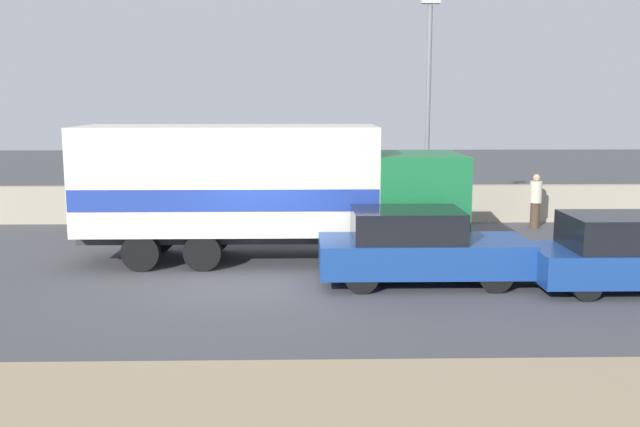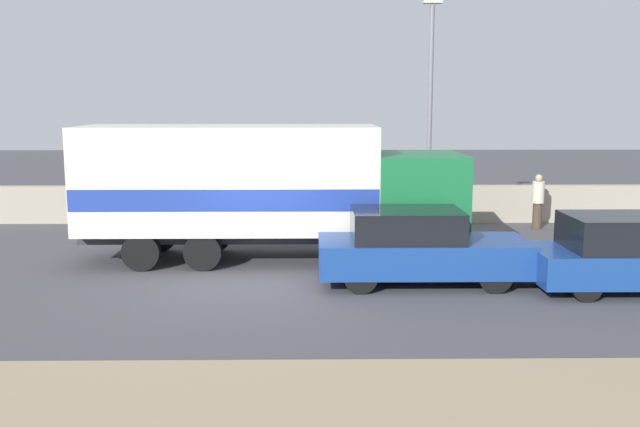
{
  "view_description": "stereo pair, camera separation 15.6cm",
  "coord_description": "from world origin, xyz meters",
  "px_view_note": "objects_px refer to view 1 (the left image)",
  "views": [
    {
      "loc": [
        1.02,
        -15.16,
        3.9
      ],
      "look_at": [
        1.4,
        0.74,
        1.33
      ],
      "focal_mm": 40.0,
      "sensor_mm": 36.0,
      "label": 1
    },
    {
      "loc": [
        1.18,
        -15.17,
        3.9
      ],
      "look_at": [
        1.4,
        0.74,
        1.33
      ],
      "focal_mm": 40.0,
      "sensor_mm": 36.0,
      "label": 2
    }
  ],
  "objects_px": {
    "box_truck": "(262,187)",
    "car_sedan_second": "(632,254)",
    "street_lamp": "(428,96)",
    "pedestrian": "(535,200)",
    "car_hatchback": "(418,247)"
  },
  "relations": [
    {
      "from": "street_lamp",
      "to": "car_sedan_second",
      "type": "distance_m",
      "value": 8.56
    },
    {
      "from": "car_hatchback",
      "to": "street_lamp",
      "type": "bearing_deg",
      "value": 78.99
    },
    {
      "from": "car_sedan_second",
      "to": "pedestrian",
      "type": "xyz_separation_m",
      "value": [
        0.31,
        7.1,
        0.1
      ]
    },
    {
      "from": "box_truck",
      "to": "pedestrian",
      "type": "xyz_separation_m",
      "value": [
        8.04,
        4.15,
        -0.94
      ]
    },
    {
      "from": "street_lamp",
      "to": "pedestrian",
      "type": "height_order",
      "value": "street_lamp"
    },
    {
      "from": "car_hatchback",
      "to": "pedestrian",
      "type": "relative_size",
      "value": 2.66
    },
    {
      "from": "box_truck",
      "to": "car_hatchback",
      "type": "bearing_deg",
      "value": -34.13
    },
    {
      "from": "box_truck",
      "to": "car_sedan_second",
      "type": "relative_size",
      "value": 2.13
    },
    {
      "from": "pedestrian",
      "to": "box_truck",
      "type": "bearing_deg",
      "value": -152.68
    },
    {
      "from": "car_hatchback",
      "to": "car_sedan_second",
      "type": "xyz_separation_m",
      "value": [
        4.3,
        -0.63,
        -0.04
      ]
    },
    {
      "from": "street_lamp",
      "to": "box_truck",
      "type": "xyz_separation_m",
      "value": [
        -4.74,
        -4.4,
        -2.17
      ]
    },
    {
      "from": "pedestrian",
      "to": "car_hatchback",
      "type": "bearing_deg",
      "value": -125.43
    },
    {
      "from": "street_lamp",
      "to": "car_sedan_second",
      "type": "bearing_deg",
      "value": -67.84
    },
    {
      "from": "car_hatchback",
      "to": "car_sedan_second",
      "type": "relative_size",
      "value": 1.03
    },
    {
      "from": "street_lamp",
      "to": "car_sedan_second",
      "type": "relative_size",
      "value": 1.6
    }
  ]
}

